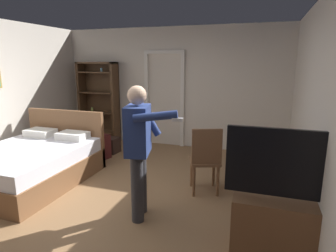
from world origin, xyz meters
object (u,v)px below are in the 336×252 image
wooden_chair (205,158)px  laptop (253,145)px  tv_flatscreen (283,217)px  suitcase_small (106,144)px  side_table (253,163)px  bed (32,163)px  suitcase_dark (95,146)px  person_blue_shirt (139,144)px  bookshelf (99,99)px  bottle_on_table (265,143)px

wooden_chair → laptop: bearing=14.4°
tv_flatscreen → suitcase_small: (-3.38, 2.38, -0.24)m
side_table → bed: bearing=-169.4°
laptop → wooden_chair: bearing=-165.6°
wooden_chair → suitcase_dark: bearing=159.8°
person_blue_shirt → suitcase_dark: bearing=135.0°
tv_flatscreen → wooden_chair: 1.47m
tv_flatscreen → suitcase_small: tv_flatscreen is taller
bookshelf → person_blue_shirt: size_ratio=1.16×
bookshelf → bottle_on_table: bookshelf is taller
bed → suitcase_small: size_ratio=3.36×
side_table → person_blue_shirt: size_ratio=0.43×
person_blue_shirt → suitcase_dark: 2.57m
bed → suitcase_dark: 1.35m
bed → bookshelf: size_ratio=1.05×
tv_flatscreen → laptop: size_ratio=3.22×
suitcase_dark → suitcase_small: bearing=108.0°
wooden_chair → person_blue_shirt: bearing=-126.0°
bookshelf → tv_flatscreen: (3.96, -3.17, -0.61)m
side_table → bottle_on_table: size_ratio=2.82×
tv_flatscreen → person_blue_shirt: (-1.62, 0.22, 0.54)m
tv_flatscreen → wooden_chair: bearing=132.0°
bookshelf → suitcase_dark: bearing=-63.7°
bed → wooden_chair: bearing=8.9°
side_table → person_blue_shirt: (-1.29, -1.08, 0.46)m
wooden_chair → suitcase_small: 2.76m
wooden_chair → bed: bearing=-171.1°
suitcase_dark → bookshelf: bearing=132.5°
person_blue_shirt → laptop: bearing=39.2°
laptop → person_blue_shirt: 1.65m
bed → wooden_chair: 2.76m
bookshelf → side_table: bearing=-27.3°
laptop → wooden_chair: 0.69m
laptop → tv_flatscreen: bearing=-74.5°
laptop → bookshelf: bearing=152.1°
bookshelf → suitcase_dark: (0.59, -1.20, -0.77)m
bed → bottle_on_table: (3.51, 0.55, 0.50)m
bed → laptop: size_ratio=4.95×
bed → suitcase_small: bearing=79.6°
bed → suitcase_dark: bearing=75.9°
bookshelf → suitcase_dark: size_ratio=3.52×
suitcase_dark → bed: bearing=-88.0°
tv_flatscreen → wooden_chair: (-0.98, 1.09, 0.15)m
person_blue_shirt → suitcase_dark: person_blue_shirt is taller
tv_flatscreen → person_blue_shirt: bearing=172.4°
bookshelf → suitcase_dark: bookshelf is taller
bed → bottle_on_table: bearing=8.9°
person_blue_shirt → tv_flatscreen: bearing=-7.6°
bookshelf → wooden_chair: size_ratio=1.90×
suitcase_dark → suitcase_small: size_ratio=0.91×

